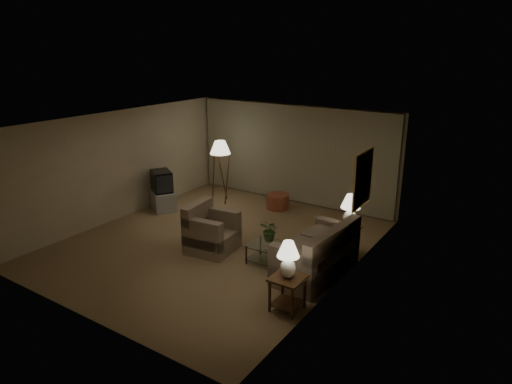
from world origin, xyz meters
TOP-DOWN VIEW (x-y plane):
  - ground at (0.00, 0.00)m, footprint 7.00×7.00m
  - room_shell at (0.02, 1.51)m, footprint 6.04×7.02m
  - sofa at (2.50, -0.15)m, footprint 1.98×1.21m
  - armchair at (0.18, -0.37)m, footprint 1.18×1.14m
  - side_table_near at (2.65, -1.50)m, footprint 0.52×0.52m
  - side_table_far at (2.65, 1.10)m, footprint 0.46×0.38m
  - table_lamp_near at (2.65, -1.50)m, footprint 0.37×0.37m
  - table_lamp_far at (2.65, 1.10)m, footprint 0.41×0.41m
  - coffee_table at (1.69, -0.25)m, footprint 1.23×0.67m
  - tv_cabinet at (-2.55, 0.92)m, footprint 1.34×1.31m
  - crt_tv at (-2.55, 0.92)m, footprint 1.06×1.04m
  - floor_lamp at (-1.60, 2.25)m, footprint 0.56×0.56m
  - ottoman at (0.00, 2.64)m, footprint 0.74×0.74m
  - vase at (1.54, -0.25)m, footprint 0.20×0.20m
  - flowers at (1.54, -0.25)m, footprint 0.44×0.40m
  - book at (1.94, -0.35)m, footprint 0.25×0.27m

SIDE VIEW (x-z plane):
  - ground at x=0.00m, z-range 0.00..0.00m
  - ottoman at x=0.00m, z-range 0.00..0.40m
  - tv_cabinet at x=-2.55m, z-range 0.00..0.50m
  - coffee_table at x=1.69m, z-range 0.07..0.49m
  - side_table_far at x=2.65m, z-range 0.09..0.69m
  - armchair at x=0.18m, z-range 0.00..0.81m
  - sofa at x=2.50m, z-range 0.00..0.82m
  - side_table_near at x=2.65m, z-range 0.11..0.71m
  - book at x=1.94m, z-range 0.41..0.43m
  - vase at x=1.54m, z-range 0.42..0.58m
  - crt_tv at x=-2.55m, z-range 0.50..1.05m
  - flowers at x=1.54m, z-range 0.58..1.02m
  - floor_lamp at x=-1.60m, z-range 0.04..1.77m
  - table_lamp_near at x=2.65m, z-range 0.66..1.29m
  - table_lamp_far at x=2.65m, z-range 0.66..1.36m
  - room_shell at x=0.02m, z-range 0.39..3.11m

